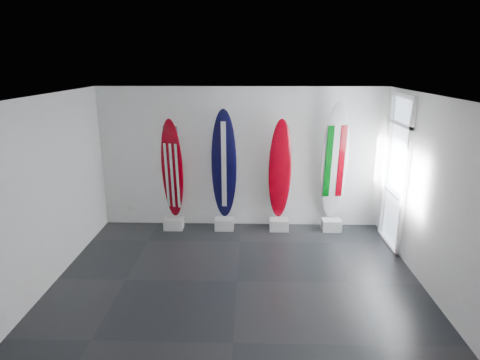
{
  "coord_description": "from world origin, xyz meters",
  "views": [
    {
      "loc": [
        0.2,
        -6.03,
        3.48
      ],
      "look_at": [
        0.01,
        1.4,
        1.33
      ],
      "focal_mm": 30.73,
      "sensor_mm": 36.0,
      "label": 1
    }
  ],
  "objects_px": {
    "surfboard_usa": "(172,169)",
    "surfboard_swiss": "(280,170)",
    "surfboard_navy": "(224,165)",
    "surfboard_italy": "(335,162)"
  },
  "relations": [
    {
      "from": "surfboard_swiss",
      "to": "surfboard_italy",
      "type": "bearing_deg",
      "value": -8.56
    },
    {
      "from": "surfboard_usa",
      "to": "surfboard_swiss",
      "type": "bearing_deg",
      "value": 13.49
    },
    {
      "from": "surfboard_usa",
      "to": "surfboard_navy",
      "type": "distance_m",
      "value": 1.1
    },
    {
      "from": "surfboard_usa",
      "to": "surfboard_navy",
      "type": "height_order",
      "value": "surfboard_navy"
    },
    {
      "from": "surfboard_italy",
      "to": "surfboard_usa",
      "type": "bearing_deg",
      "value": 173.59
    },
    {
      "from": "surfboard_navy",
      "to": "surfboard_swiss",
      "type": "bearing_deg",
      "value": 1.88
    },
    {
      "from": "surfboard_swiss",
      "to": "surfboard_navy",
      "type": "bearing_deg",
      "value": 171.44
    },
    {
      "from": "surfboard_usa",
      "to": "surfboard_navy",
      "type": "bearing_deg",
      "value": 13.49
    },
    {
      "from": "surfboard_navy",
      "to": "surfboard_italy",
      "type": "relative_size",
      "value": 0.93
    },
    {
      "from": "surfboard_usa",
      "to": "surfboard_swiss",
      "type": "relative_size",
      "value": 1.0
    }
  ]
}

